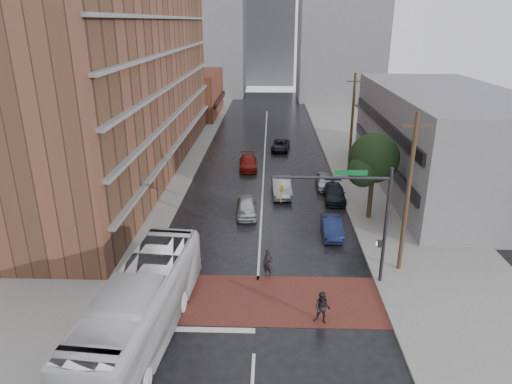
# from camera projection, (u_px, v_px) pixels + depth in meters

# --- Properties ---
(ground) EXTENTS (160.00, 160.00, 0.00)m
(ground) POSITION_uv_depth(u_px,v_px,m) (257.00, 304.00, 25.19)
(ground) COLOR black
(ground) RESTS_ON ground
(crosswalk) EXTENTS (14.00, 5.00, 0.02)m
(crosswalk) POSITION_uv_depth(u_px,v_px,m) (257.00, 299.00, 25.65)
(crosswalk) COLOR brown
(crosswalk) RESTS_ON ground
(sidewalk_west) EXTENTS (9.00, 90.00, 0.15)m
(sidewalk_west) POSITION_uv_depth(u_px,v_px,m) (157.00, 166.00, 48.90)
(sidewalk_west) COLOR gray
(sidewalk_west) RESTS_ON ground
(sidewalk_east) EXTENTS (9.00, 90.00, 0.15)m
(sidewalk_east) POSITION_uv_depth(u_px,v_px,m) (373.00, 168.00, 48.20)
(sidewalk_east) COLOR gray
(sidewalk_east) RESTS_ON ground
(apartment_block) EXTENTS (10.00, 44.00, 28.00)m
(apartment_block) POSITION_uv_depth(u_px,v_px,m) (117.00, 29.00, 43.14)
(apartment_block) COLOR brown
(apartment_block) RESTS_ON ground
(storefront_west) EXTENTS (8.00, 16.00, 7.00)m
(storefront_west) POSITION_uv_depth(u_px,v_px,m) (194.00, 94.00, 74.84)
(storefront_west) COLOR brown
(storefront_west) RESTS_ON ground
(building_east) EXTENTS (11.00, 26.00, 9.00)m
(building_east) POSITION_uv_depth(u_px,v_px,m) (443.00, 139.00, 41.81)
(building_east) COLOR slate
(building_east) RESTS_ON ground
(distant_tower_west) EXTENTS (18.00, 16.00, 32.00)m
(distant_tower_west) POSITION_uv_depth(u_px,v_px,m) (200.00, 14.00, 92.95)
(distant_tower_west) COLOR slate
(distant_tower_west) RESTS_ON ground
(distant_tower_east) EXTENTS (16.00, 14.00, 36.00)m
(distant_tower_east) POSITION_uv_depth(u_px,v_px,m) (343.00, 2.00, 85.78)
(distant_tower_east) COLOR slate
(distant_tower_east) RESTS_ON ground
(distant_tower_center) EXTENTS (12.00, 10.00, 24.00)m
(distant_tower_center) POSITION_uv_depth(u_px,v_px,m) (269.00, 33.00, 109.84)
(distant_tower_center) COLOR slate
(distant_tower_center) RESTS_ON ground
(street_tree) EXTENTS (4.20, 4.10, 6.90)m
(street_tree) POSITION_uv_depth(u_px,v_px,m) (374.00, 161.00, 34.52)
(street_tree) COLOR #332319
(street_tree) RESTS_ON ground
(signal_mast) EXTENTS (6.50, 0.30, 7.20)m
(signal_mast) POSITION_uv_depth(u_px,v_px,m) (362.00, 209.00, 25.68)
(signal_mast) COLOR #2D2D33
(signal_mast) RESTS_ON ground
(utility_pole_near) EXTENTS (1.60, 0.26, 10.00)m
(utility_pole_near) POSITION_uv_depth(u_px,v_px,m) (408.00, 194.00, 26.85)
(utility_pole_near) COLOR #473321
(utility_pole_near) RESTS_ON ground
(utility_pole_far) EXTENTS (1.60, 0.26, 10.00)m
(utility_pole_far) POSITION_uv_depth(u_px,v_px,m) (352.00, 123.00, 45.56)
(utility_pole_far) COLOR #473321
(utility_pole_far) RESTS_ON ground
(transit_bus) EXTENTS (4.02, 12.72, 3.49)m
(transit_bus) POSITION_uv_depth(u_px,v_px,m) (141.00, 308.00, 21.93)
(transit_bus) COLOR silver
(transit_bus) RESTS_ON ground
(pedestrian_a) EXTENTS (0.78, 0.66, 1.83)m
(pedestrian_a) POSITION_uv_depth(u_px,v_px,m) (268.00, 263.00, 27.65)
(pedestrian_a) COLOR black
(pedestrian_a) RESTS_ON ground
(pedestrian_b) EXTENTS (1.05, 0.93, 1.79)m
(pedestrian_b) POSITION_uv_depth(u_px,v_px,m) (322.00, 308.00, 23.36)
(pedestrian_b) COLOR black
(pedestrian_b) RESTS_ON ground
(car_travel_a) EXTENTS (1.86, 4.10, 1.37)m
(car_travel_a) POSITION_uv_depth(u_px,v_px,m) (246.00, 207.00, 36.55)
(car_travel_a) COLOR #B4B8BD
(car_travel_a) RESTS_ON ground
(car_travel_b) EXTENTS (1.86, 4.72, 1.53)m
(car_travel_b) POSITION_uv_depth(u_px,v_px,m) (281.00, 187.00, 40.83)
(car_travel_b) COLOR #9EA2A5
(car_travel_b) RESTS_ON ground
(car_travel_c) EXTENTS (2.10, 4.66, 1.32)m
(car_travel_c) POSITION_uv_depth(u_px,v_px,m) (248.00, 163.00, 48.09)
(car_travel_c) COLOR maroon
(car_travel_c) RESTS_ON ground
(suv_travel) EXTENTS (2.51, 4.61, 1.23)m
(suv_travel) POSITION_uv_depth(u_px,v_px,m) (281.00, 145.00, 55.04)
(suv_travel) COLOR black
(suv_travel) RESTS_ON ground
(car_parked_near) EXTENTS (1.40, 3.93, 1.29)m
(car_parked_near) POSITION_uv_depth(u_px,v_px,m) (332.00, 227.00, 33.16)
(car_parked_near) COLOR #121B41
(car_parked_near) RESTS_ON ground
(car_parked_mid) EXTENTS (1.97, 4.43, 1.26)m
(car_parked_mid) POSITION_uv_depth(u_px,v_px,m) (335.00, 193.00, 39.64)
(car_parked_mid) COLOR black
(car_parked_mid) RESTS_ON ground
(car_parked_far) EXTENTS (1.65, 3.85, 1.30)m
(car_parked_far) POSITION_uv_depth(u_px,v_px,m) (324.00, 181.00, 42.68)
(car_parked_far) COLOR #A5A7AD
(car_parked_far) RESTS_ON ground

